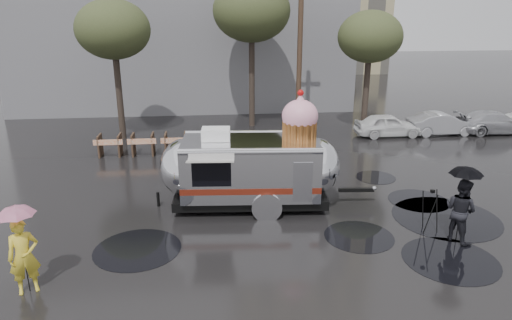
{
  "coord_description": "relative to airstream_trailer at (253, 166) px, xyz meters",
  "views": [
    {
      "loc": [
        -2.39,
        -10.74,
        6.54
      ],
      "look_at": [
        -0.91,
        3.79,
        1.64
      ],
      "focal_mm": 32.0,
      "sensor_mm": 36.0,
      "label": 1
    }
  ],
  "objects": [
    {
      "name": "tree_mid",
      "position": [
        1.01,
        11.22,
        4.9
      ],
      "size": [
        4.2,
        4.2,
        8.03
      ],
      "color": "#382D26",
      "rests_on": "ground"
    },
    {
      "name": "utility_pole",
      "position": [
        3.51,
        10.22,
        3.18
      ],
      "size": [
        1.6,
        0.28,
        9.0
      ],
      "color": "#473323",
      "rests_on": "ground"
    },
    {
      "name": "umbrella_pink",
      "position": [
        -5.88,
        -4.52,
        0.47
      ],
      "size": [
        1.06,
        1.06,
        2.27
      ],
      "color": "#FDA1C9",
      "rests_on": "ground"
    },
    {
      "name": "barricade_row",
      "position": [
        -4.54,
        6.19,
        -0.92
      ],
      "size": [
        4.3,
        0.8,
        1.0
      ],
      "color": "#473323",
      "rests_on": "ground"
    },
    {
      "name": "umbrella_black",
      "position": [
        5.73,
        -3.15,
        0.5
      ],
      "size": [
        1.14,
        1.14,
        2.33
      ],
      "color": "black",
      "rests_on": "ground"
    },
    {
      "name": "tree_left",
      "position": [
        -5.99,
        9.22,
        4.04
      ],
      "size": [
        3.64,
        3.64,
        6.95
      ],
      "color": "#382D26",
      "rests_on": "ground"
    },
    {
      "name": "tree_right",
      "position": [
        7.01,
        9.22,
        3.62
      ],
      "size": [
        3.36,
        3.36,
        6.42
      ],
      "color": "#382D26",
      "rests_on": "ground"
    },
    {
      "name": "person_left",
      "position": [
        -5.88,
        -4.52,
        -0.49
      ],
      "size": [
        0.81,
        0.69,
        1.91
      ],
      "primitive_type": "imported",
      "rotation": [
        0.0,
        0.0,
        0.4
      ],
      "color": "yellow",
      "rests_on": "ground"
    },
    {
      "name": "ground",
      "position": [
        1.01,
        -3.78,
        -1.44
      ],
      "size": [
        120.0,
        120.0,
        0.0
      ],
      "primitive_type": "plane",
      "color": "black",
      "rests_on": "ground"
    },
    {
      "name": "tripod",
      "position": [
        5.17,
        -2.49,
        -0.65
      ],
      "size": [
        0.53,
        0.57,
        1.38
      ],
      "rotation": [
        0.0,
        0.0,
        0.12
      ],
      "color": "black",
      "rests_on": "ground"
    },
    {
      "name": "grey_building",
      "position": [
        -2.99,
        20.22,
        5.06
      ],
      "size": [
        22.0,
        12.0,
        13.0
      ],
      "primitive_type": "cube",
      "color": "slate",
      "rests_on": "ground"
    },
    {
      "name": "parked_cars",
      "position": [
        12.79,
        8.22,
        -0.72
      ],
      "size": [
        13.2,
        1.9,
        1.5
      ],
      "color": "silver",
      "rests_on": "ground"
    },
    {
      "name": "person_right",
      "position": [
        5.73,
        -3.15,
        -0.48
      ],
      "size": [
        0.9,
        1.06,
        1.93
      ],
      "primitive_type": "imported",
      "rotation": [
        0.0,
        0.0,
        2.07
      ],
      "color": "black",
      "rests_on": "ground"
    },
    {
      "name": "puddles",
      "position": [
        3.8,
        -1.98,
        -1.44
      ],
      "size": [
        12.7,
        8.45,
        0.01
      ],
      "color": "black",
      "rests_on": "ground"
    },
    {
      "name": "airstream_trailer",
      "position": [
        0.0,
        0.0,
        0.0
      ],
      "size": [
        7.62,
        3.04,
        4.11
      ],
      "rotation": [
        0.0,
        0.0,
        -0.07
      ],
      "color": "silver",
      "rests_on": "ground"
    }
  ]
}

